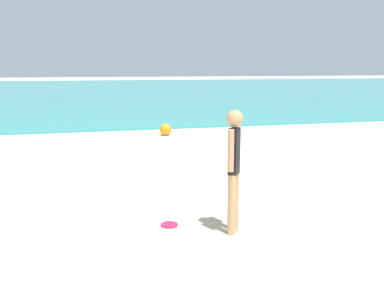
# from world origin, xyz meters

# --- Properties ---
(water) EXTENTS (160.00, 60.00, 0.06)m
(water) POSITION_xyz_m (0.00, 44.43, 0.03)
(water) COLOR teal
(water) RESTS_ON ground
(person_standing) EXTENTS (0.27, 0.34, 1.73)m
(person_standing) POSITION_xyz_m (0.28, 4.42, 0.98)
(person_standing) COLOR tan
(person_standing) RESTS_ON ground
(frisbee) EXTENTS (0.25, 0.25, 0.03)m
(frisbee) POSITION_xyz_m (-0.54, 4.88, 0.01)
(frisbee) COLOR #E51E4C
(frisbee) RESTS_ON ground
(beach_ball) EXTENTS (0.40, 0.40, 0.40)m
(beach_ball) POSITION_xyz_m (0.97, 13.07, 0.20)
(beach_ball) COLOR orange
(beach_ball) RESTS_ON ground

